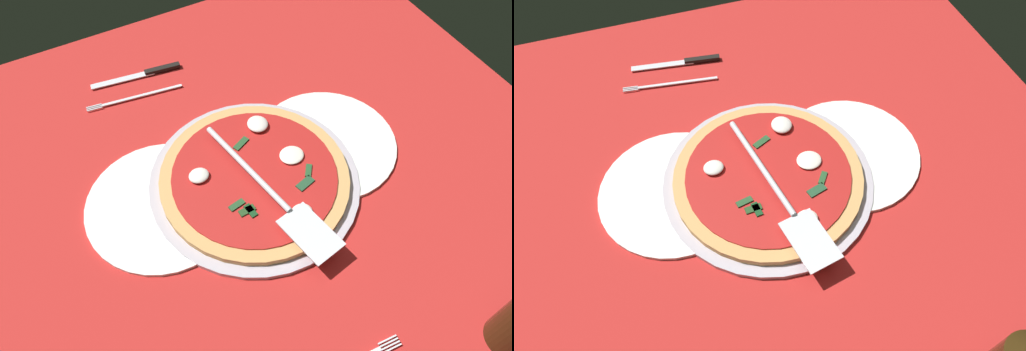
% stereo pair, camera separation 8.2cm
% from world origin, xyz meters
% --- Properties ---
extents(ground_plane, '(1.15, 1.15, 0.01)m').
position_xyz_m(ground_plane, '(0.00, 0.00, -0.00)').
color(ground_plane, red).
extents(checker_pattern, '(1.15, 1.15, 0.00)m').
position_xyz_m(checker_pattern, '(0.00, 0.00, 0.00)').
color(checker_pattern, white).
rests_on(checker_pattern, ground_plane).
extents(pizza_pan, '(0.37, 0.37, 0.01)m').
position_xyz_m(pizza_pan, '(0.00, 0.05, 0.01)').
color(pizza_pan, '#B8B0BD').
rests_on(pizza_pan, ground_plane).
extents(dinner_plate_left, '(0.26, 0.26, 0.01)m').
position_xyz_m(dinner_plate_left, '(-0.16, 0.09, 0.01)').
color(dinner_plate_left, white).
rests_on(dinner_plate_left, ground_plane).
extents(dinner_plate_right, '(0.26, 0.26, 0.01)m').
position_xyz_m(dinner_plate_right, '(0.16, 0.07, 0.01)').
color(dinner_plate_right, white).
rests_on(dinner_plate_right, ground_plane).
extents(pizza, '(0.33, 0.33, 0.03)m').
position_xyz_m(pizza, '(0.00, 0.05, 0.02)').
color(pizza, tan).
rests_on(pizza, pizza_pan).
extents(pizza_server, '(0.09, 0.32, 0.01)m').
position_xyz_m(pizza_server, '(0.00, -0.01, 0.05)').
color(pizza_server, silver).
rests_on(pizza_server, pizza).
extents(place_setting_far, '(0.22, 0.15, 0.01)m').
position_xyz_m(place_setting_far, '(-0.09, 0.37, 0.00)').
color(place_setting_far, white).
rests_on(place_setting_far, ground_plane).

